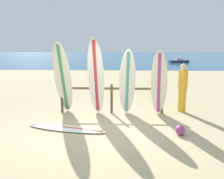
% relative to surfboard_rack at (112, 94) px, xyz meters
% --- Properties ---
extents(ground_plane, '(120.00, 120.00, 0.00)m').
position_rel_surfboard_rack_xyz_m(ground_plane, '(-0.29, -2.10, -0.69)').
color(ground_plane, tan).
extents(ocean_water, '(120.00, 80.00, 0.01)m').
position_rel_surfboard_rack_xyz_m(ocean_water, '(-0.29, 55.90, -0.69)').
color(ocean_water, '#1E5984').
rests_on(ocean_water, ground).
extents(surfboard_rack, '(3.63, 0.09, 1.03)m').
position_rel_surfboard_rack_xyz_m(surfboard_rack, '(0.00, 0.00, 0.00)').
color(surfboard_rack, brown).
rests_on(surfboard_rack, ground).
extents(surfboard_leaning_far_left, '(0.60, 1.10, 2.50)m').
position_rel_surfboard_rack_xyz_m(surfboard_leaning_far_left, '(-1.62, -0.31, 0.56)').
color(surfboard_leaning_far_left, silver).
rests_on(surfboard_leaning_far_left, ground).
extents(surfboard_leaning_left, '(0.62, 0.77, 2.63)m').
position_rel_surfboard_rack_xyz_m(surfboard_leaning_left, '(-0.51, -0.30, 0.63)').
color(surfboard_leaning_left, white).
rests_on(surfboard_leaning_left, ground).
extents(surfboard_leaning_center_left, '(0.60, 0.80, 2.26)m').
position_rel_surfboard_rack_xyz_m(surfboard_leaning_center_left, '(0.54, -0.26, 0.44)').
color(surfboard_leaning_center_left, white).
rests_on(surfboard_leaning_center_left, ground).
extents(surfboard_leaning_center, '(0.68, 1.10, 2.24)m').
position_rel_surfboard_rack_xyz_m(surfboard_leaning_center, '(1.57, -0.45, 0.43)').
color(surfboard_leaning_center, white).
rests_on(surfboard_leaning_center, ground).
extents(surfboard_lying_on_sand, '(2.44, 1.08, 0.08)m').
position_rel_surfboard_rack_xyz_m(surfboard_lying_on_sand, '(-1.20, -1.83, -0.65)').
color(surfboard_lying_on_sand, white).
rests_on(surfboard_lying_on_sand, ground).
extents(beachgoer_standing, '(0.31, 0.33, 1.73)m').
position_rel_surfboard_rack_xyz_m(beachgoer_standing, '(2.53, 0.32, 0.26)').
color(beachgoer_standing, gold).
rests_on(beachgoer_standing, ground).
extents(small_boat_offshore, '(2.91, 1.47, 0.71)m').
position_rel_surfboard_rack_xyz_m(small_boat_offshore, '(8.49, 28.45, -0.43)').
color(small_boat_offshore, '#333842').
rests_on(small_boat_offshore, ocean_water).
extents(beach_ball, '(0.27, 0.27, 0.27)m').
position_rel_surfboard_rack_xyz_m(beach_ball, '(1.93, -2.13, -0.56)').
color(beach_ball, '#A53F8C').
rests_on(beach_ball, ground).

